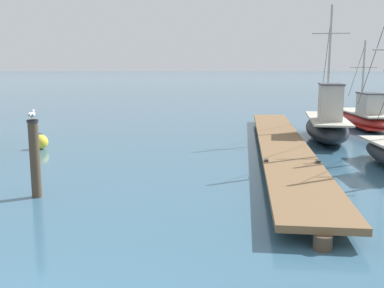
{
  "coord_description": "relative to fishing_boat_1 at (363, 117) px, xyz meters",
  "views": [
    {
      "loc": [
        2.54,
        -4.48,
        3.51
      ],
      "look_at": [
        2.31,
        7.29,
        1.4
      ],
      "focal_mm": 42.32,
      "sensor_mm": 36.0,
      "label": 1
    }
  ],
  "objects": [
    {
      "name": "floating_dock",
      "position": [
        -5.8,
        -7.41,
        -0.22
      ],
      "size": [
        3.59,
        19.46,
        0.53
      ],
      "color": "brown",
      "rests_on": "ground"
    },
    {
      "name": "fishing_boat_1",
      "position": [
        0.0,
        0.0,
        0.0
      ],
      "size": [
        1.9,
        5.8,
        4.75
      ],
      "color": "#AD2823",
      "rests_on": "ground"
    },
    {
      "name": "fishing_boat_3",
      "position": [
        -3.24,
        -4.5,
        0.18
      ],
      "size": [
        2.77,
        6.3,
        6.09
      ],
      "color": "black",
      "rests_on": "ground"
    },
    {
      "name": "mooring_piling",
      "position": [
        -13.39,
        -13.64,
        0.49
      ],
      "size": [
        0.3,
        0.3,
        2.07
      ],
      "color": "#4C3D2D",
      "rests_on": "ground"
    },
    {
      "name": "perched_seagull",
      "position": [
        -13.39,
        -13.65,
        1.64
      ],
      "size": [
        0.16,
        0.38,
        0.26
      ],
      "color": "gold",
      "rests_on": "mooring_piling"
    },
    {
      "name": "mooring_buoy",
      "position": [
        -15.67,
        -6.84,
        -0.28
      ],
      "size": [
        0.61,
        0.61,
        0.68
      ],
      "color": "yellow",
      "rests_on": "ground"
    }
  ]
}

